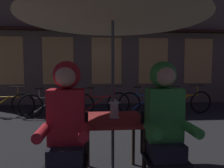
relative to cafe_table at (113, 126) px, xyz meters
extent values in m
cube|color=maroon|center=(0.00, 0.00, 0.08)|extent=(0.72, 0.72, 0.04)
cylinder|color=#2D2319|center=(-0.31, -0.31, -0.29)|extent=(0.04, 0.04, 0.70)
cylinder|color=#2D2319|center=(0.31, -0.31, -0.29)|extent=(0.04, 0.04, 0.70)
cylinder|color=#2D2319|center=(-0.31, 0.31, -0.29)|extent=(0.04, 0.04, 0.70)
cylinder|color=#2D2319|center=(0.31, 0.31, -0.29)|extent=(0.04, 0.04, 0.70)
cylinder|color=#4C4C51|center=(0.00, 0.00, 0.49)|extent=(0.04, 0.04, 2.25)
cone|color=tan|center=(0.00, 0.00, 1.42)|extent=(2.10, 2.10, 0.38)
cube|color=white|center=(0.02, 0.01, 0.11)|extent=(0.11, 0.11, 0.02)
cube|color=white|center=(0.02, 0.01, 0.20)|extent=(0.09, 0.09, 0.16)
pyramid|color=white|center=(0.02, 0.01, 0.31)|extent=(0.11, 0.11, 0.06)
cube|color=black|center=(-0.48, -0.44, -0.21)|extent=(0.40, 0.40, 0.04)
cube|color=black|center=(-0.48, -0.26, 0.02)|extent=(0.40, 0.03, 0.42)
cube|color=black|center=(0.48, -0.44, -0.21)|extent=(0.40, 0.40, 0.04)
cube|color=black|center=(0.48, -0.26, 0.02)|extent=(0.40, 0.03, 0.42)
cube|color=black|center=(-0.48, -0.44, -0.11)|extent=(0.32, 0.36, 0.16)
cube|color=red|center=(-0.48, -0.40, 0.23)|extent=(0.34, 0.22, 0.52)
cylinder|color=red|center=(-0.30, -0.62, 0.14)|extent=(0.09, 0.30, 0.09)
cylinder|color=red|center=(-0.66, -0.62, 0.14)|extent=(0.09, 0.30, 0.09)
sphere|color=tan|center=(-0.48, -0.40, 0.62)|extent=(0.21, 0.21, 0.21)
sphere|color=red|center=(-0.48, -0.35, 0.63)|extent=(0.27, 0.27, 0.27)
cube|color=black|center=(0.48, -0.44, -0.11)|extent=(0.32, 0.36, 0.16)
cube|color=#338C38|center=(0.48, -0.40, 0.23)|extent=(0.34, 0.22, 0.52)
cylinder|color=#338C38|center=(0.66, -0.62, 0.14)|extent=(0.09, 0.30, 0.09)
cylinder|color=#338C38|center=(0.30, -0.62, 0.14)|extent=(0.09, 0.30, 0.09)
sphere|color=tan|center=(0.48, -0.40, 0.62)|extent=(0.21, 0.21, 0.21)
sphere|color=#338C38|center=(0.48, -0.35, 0.63)|extent=(0.27, 0.27, 0.27)
cube|color=#6B5B4C|center=(0.21, 5.40, 2.46)|extent=(10.00, 0.60, 6.20)
cube|color=#E0B260|center=(-3.31, 5.09, 0.96)|extent=(1.10, 0.02, 1.70)
cube|color=#E0B260|center=(-1.55, 5.09, 0.96)|extent=(1.10, 0.02, 1.70)
cube|color=#E0B260|center=(0.21, 5.09, 0.96)|extent=(1.10, 0.02, 1.70)
cube|color=#E0B260|center=(1.97, 5.09, 0.96)|extent=(1.10, 0.02, 1.70)
cube|color=#E0B260|center=(3.73, 5.09, 0.96)|extent=(1.10, 0.02, 1.70)
cube|color=#331914|center=(0.21, 4.95, 2.06)|extent=(9.00, 0.36, 0.08)
torus|color=black|center=(-2.20, 3.31, -0.31)|extent=(0.66, 0.07, 0.66)
cylinder|color=#B78419|center=(-2.71, 3.33, -0.09)|extent=(0.84, 0.07, 0.04)
cylinder|color=#B78419|center=(-2.33, 3.31, 0.05)|extent=(0.02, 0.02, 0.28)
cylinder|color=black|center=(-2.33, 3.31, 0.19)|extent=(0.44, 0.04, 0.02)
torus|color=black|center=(-0.91, 3.20, -0.31)|extent=(0.66, 0.14, 0.66)
torus|color=black|center=(-1.92, 3.06, -0.31)|extent=(0.66, 0.14, 0.66)
cylinder|color=#ADA89E|center=(-1.42, 3.13, -0.09)|extent=(0.83, 0.15, 0.04)
cylinder|color=#ADA89E|center=(-1.54, 3.11, -0.28)|extent=(0.60, 0.12, 0.44)
cylinder|color=#ADA89E|center=(-1.70, 3.09, 0.03)|extent=(0.02, 0.02, 0.24)
cube|color=black|center=(-1.70, 3.09, 0.16)|extent=(0.21, 0.11, 0.04)
cylinder|color=#ADA89E|center=(-1.04, 3.19, 0.05)|extent=(0.02, 0.02, 0.28)
cylinder|color=black|center=(-1.04, 3.19, 0.19)|extent=(0.44, 0.08, 0.02)
torus|color=black|center=(0.45, 3.25, -0.31)|extent=(0.66, 0.11, 0.66)
torus|color=black|center=(-0.57, 3.15, -0.31)|extent=(0.66, 0.11, 0.66)
cylinder|color=maroon|center=(-0.06, 3.20, -0.09)|extent=(0.84, 0.11, 0.04)
cylinder|color=maroon|center=(-0.18, 3.19, -0.28)|extent=(0.61, 0.09, 0.44)
cylinder|color=maroon|center=(-0.35, 3.18, 0.03)|extent=(0.02, 0.02, 0.24)
cube|color=black|center=(-0.35, 3.18, 0.16)|extent=(0.21, 0.10, 0.04)
cylinder|color=maroon|center=(0.32, 3.24, 0.05)|extent=(0.02, 0.02, 0.28)
cylinder|color=black|center=(0.32, 3.24, 0.19)|extent=(0.44, 0.06, 0.02)
torus|color=black|center=(1.77, 3.35, -0.31)|extent=(0.66, 0.12, 0.66)
torus|color=black|center=(0.75, 3.24, -0.31)|extent=(0.66, 0.12, 0.66)
cylinder|color=#1E4C93|center=(1.26, 3.29, -0.09)|extent=(0.84, 0.13, 0.04)
cylinder|color=#1E4C93|center=(1.14, 3.28, -0.28)|extent=(0.61, 0.10, 0.44)
cylinder|color=#1E4C93|center=(0.97, 3.26, 0.03)|extent=(0.02, 0.02, 0.24)
cube|color=black|center=(0.97, 3.26, 0.16)|extent=(0.21, 0.10, 0.04)
cylinder|color=#1E4C93|center=(1.64, 3.33, 0.05)|extent=(0.02, 0.02, 0.28)
cylinder|color=black|center=(1.64, 3.33, 0.19)|extent=(0.44, 0.07, 0.02)
torus|color=black|center=(2.89, 3.29, -0.31)|extent=(0.66, 0.09, 0.66)
torus|color=black|center=(1.87, 3.23, -0.31)|extent=(0.66, 0.09, 0.66)
cylinder|color=#B78419|center=(2.38, 3.26, -0.09)|extent=(0.84, 0.09, 0.04)
cylinder|color=#B78419|center=(2.26, 3.26, -0.28)|extent=(0.61, 0.07, 0.44)
cylinder|color=#B78419|center=(2.10, 3.25, 0.03)|extent=(0.02, 0.02, 0.24)
cube|color=black|center=(2.10, 3.25, 0.16)|extent=(0.20, 0.09, 0.04)
cylinder|color=#B78419|center=(2.77, 3.29, 0.05)|extent=(0.02, 0.02, 0.28)
cylinder|color=black|center=(2.77, 3.29, 0.19)|extent=(0.44, 0.05, 0.02)
camera|label=1|loc=(-0.20, -2.33, 0.69)|focal=32.13mm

